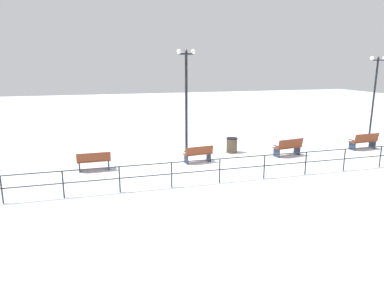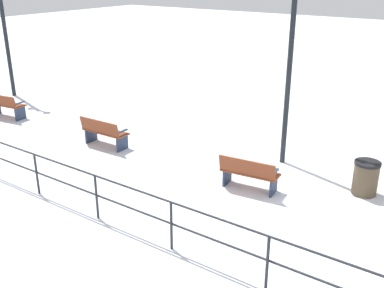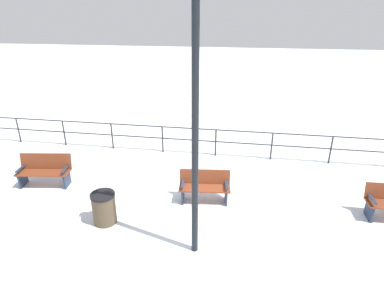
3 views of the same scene
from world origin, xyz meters
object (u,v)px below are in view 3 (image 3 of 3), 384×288
object	(u,v)px
bench_third	(205,186)
trash_bin	(104,208)
lamppost_middle	(195,98)
bench_second	(45,170)

from	to	relation	value
bench_third	trash_bin	world-z (taller)	bench_third
lamppost_middle	trash_bin	distance (m)	3.82
bench_second	lamppost_middle	bearing A→B (deg)	58.12
bench_second	bench_third	size ratio (longest dim) A/B	1.11
bench_second	trash_bin	bearing A→B (deg)	51.11
bench_third	lamppost_middle	world-z (taller)	lamppost_middle
bench_third	lamppost_middle	bearing A→B (deg)	-5.08
bench_second	lamppost_middle	size ratio (longest dim) A/B	0.30
bench_second	lamppost_middle	world-z (taller)	lamppost_middle
lamppost_middle	trash_bin	size ratio (longest dim) A/B	6.68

